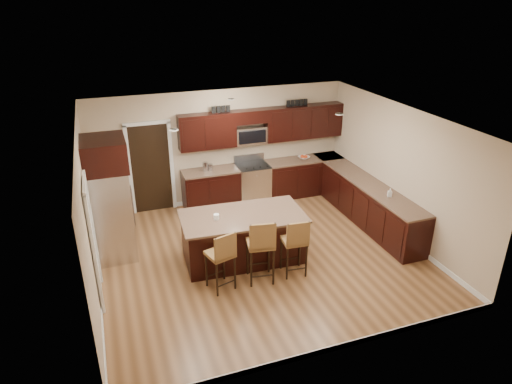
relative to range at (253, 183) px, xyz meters
name	(u,v)px	position (x,y,z in m)	size (l,w,h in m)	color
floor	(261,256)	(-0.68, -2.45, -0.47)	(6.00, 6.00, 0.00)	brown
ceiling	(261,120)	(-0.68, -2.45, 2.23)	(6.00, 6.00, 0.00)	silver
wall_back	(221,147)	(-0.68, 0.30, 0.88)	(6.00, 6.00, 0.00)	tan
wall_left	(88,218)	(-3.68, -2.45, 0.88)	(5.50, 5.50, 0.00)	tan
wall_right	(400,172)	(2.32, -2.45, 0.88)	(5.50, 5.50, 0.00)	tan
base_cabinets	(317,192)	(1.22, -1.01, -0.01)	(4.02, 3.96, 0.92)	black
upper_cabinets	(265,125)	(0.36, 0.13, 1.37)	(4.00, 0.33, 0.80)	black
range	(253,183)	(0.00, 0.00, 0.00)	(0.76, 0.64, 1.11)	silver
microwave	(250,135)	(0.00, 0.15, 1.15)	(0.76, 0.31, 0.40)	silver
doorway	(151,169)	(-2.33, 0.28, 0.56)	(0.85, 0.03, 2.06)	black
pantry_door	(93,244)	(-3.66, -2.75, 0.55)	(0.03, 0.80, 2.04)	white
letter_decor	(259,106)	(0.22, 0.13, 1.82)	(2.20, 0.03, 0.15)	black
island	(243,238)	(-1.02, -2.40, -0.04)	(2.35, 1.32, 0.92)	black
stool_left	(222,255)	(-1.66, -3.24, 0.22)	(0.52, 0.52, 1.11)	olive
stool_mid	(261,244)	(-0.97, -3.25, 0.29)	(0.52, 0.52, 1.22)	olive
stool_right	(295,241)	(-0.32, -3.24, 0.22)	(0.45, 0.45, 1.12)	olive
refrigerator	(110,198)	(-3.30, -1.45, 0.74)	(0.79, 0.95, 2.35)	silver
floor_mat	(245,225)	(-0.57, -1.15, -0.47)	(1.01, 0.67, 0.01)	brown
fruit_bowl	(304,158)	(1.34, 0.00, 0.48)	(0.27, 0.27, 0.07)	silver
soap_bottle	(390,193)	(2.02, -2.60, 0.53)	(0.08, 0.08, 0.17)	#B2B2B2
canister_tall	(205,167)	(-1.15, 0.00, 0.55)	(0.12, 0.12, 0.21)	silver
canister_short	(210,167)	(-1.03, 0.00, 0.53)	(0.11, 0.11, 0.16)	silver
island_jar	(216,217)	(-1.52, -2.40, 0.50)	(0.10, 0.10, 0.10)	white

